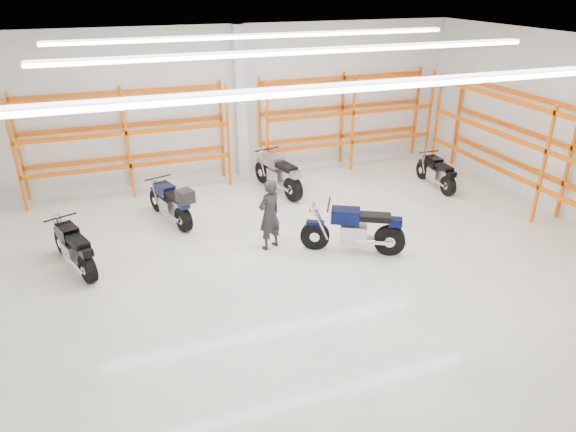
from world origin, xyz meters
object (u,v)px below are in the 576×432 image
object	(u,v)px
standing_man	(269,215)
structural_column	(241,104)
motorcycle_back_a	(74,249)
motorcycle_back_d	(437,173)
motorcycle_back_b	(172,203)
motorcycle_main	(357,230)
motorcycle_back_c	(279,175)

from	to	relation	value
standing_man	structural_column	bearing A→B (deg)	-122.96
motorcycle_back_a	motorcycle_back_d	size ratio (longest dim) A/B	1.03
motorcycle_back_a	motorcycle_back_b	world-z (taller)	motorcycle_back_b
motorcycle_main	motorcycle_back_c	size ratio (longest dim) A/B	0.93
motorcycle_back_c	motorcycle_back_d	world-z (taller)	motorcycle_back_c
motorcycle_back_c	structural_column	world-z (taller)	structural_column
motorcycle_back_d	standing_man	bearing A→B (deg)	-161.82
motorcycle_main	motorcycle_back_b	world-z (taller)	motorcycle_main
motorcycle_back_a	motorcycle_back_c	bearing A→B (deg)	25.87
motorcycle_back_a	standing_man	xyz separation A→B (m)	(4.18, -0.45, 0.35)
standing_man	motorcycle_back_d	bearing A→B (deg)	173.11
motorcycle_back_d	standing_man	world-z (taller)	standing_man
motorcycle_back_a	motorcycle_back_d	xyz separation A→B (m)	(9.97, 1.45, -0.03)
standing_man	structural_column	size ratio (longest dim) A/B	0.37
motorcycle_back_b	standing_man	bearing A→B (deg)	-47.23
motorcycle_main	motorcycle_back_a	size ratio (longest dim) A/B	1.08
motorcycle_back_c	motorcycle_back_a	bearing A→B (deg)	-154.13
standing_man	motorcycle_main	bearing A→B (deg)	129.25
motorcycle_back_a	motorcycle_back_d	bearing A→B (deg)	8.29
motorcycle_main	standing_man	size ratio (longest dim) A/B	1.29
motorcycle_main	structural_column	world-z (taller)	structural_column
motorcycle_back_b	motorcycle_back_c	world-z (taller)	motorcycle_back_c
motorcycle_back_d	standing_man	distance (m)	6.10
motorcycle_back_a	structural_column	size ratio (longest dim) A/B	0.45
motorcycle_back_a	motorcycle_back_c	xyz separation A→B (m)	(5.46, 2.65, 0.06)
motorcycle_back_d	motorcycle_back_b	bearing A→B (deg)	178.76
motorcycle_back_d	standing_man	size ratio (longest dim) A/B	1.17
standing_man	structural_column	world-z (taller)	structural_column
standing_man	motorcycle_back_a	bearing A→B (deg)	-31.16
motorcycle_main	standing_man	world-z (taller)	standing_man
motorcycle_back_c	structural_column	bearing A→B (deg)	108.25
motorcycle_main	motorcycle_back_b	distance (m)	4.72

